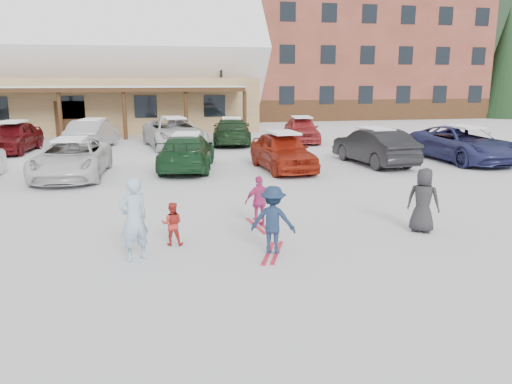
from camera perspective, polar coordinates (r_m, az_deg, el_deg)
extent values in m
plane|color=white|center=(10.60, -0.52, -6.53)|extent=(160.00, 160.00, 0.00)
cube|color=tan|center=(38.52, -22.39, 9.29)|extent=(28.00, 10.00, 3.60)
cube|color=#422814|center=(32.42, -24.57, 10.57)|extent=(25.20, 2.60, 0.25)
cube|color=white|center=(38.54, -22.88, 14.83)|extent=(29.12, 9.69, 9.69)
cube|color=brown|center=(51.12, 9.38, 15.40)|extent=(24.00, 14.00, 12.00)
cube|color=brown|center=(47.89, -8.86, 13.81)|extent=(7.00, 12.60, 9.00)
cube|color=#422814|center=(44.69, 12.32, 9.14)|extent=(24.00, 0.10, 1.80)
cylinder|color=black|center=(34.78, -3.97, 11.36)|extent=(0.16, 0.16, 5.34)
cube|color=black|center=(34.82, -4.04, 15.96)|extent=(0.50, 0.25, 0.25)
cylinder|color=black|center=(52.67, 26.12, 8.39)|extent=(0.60, 0.60, 1.32)
cone|color=black|center=(52.67, 26.73, 14.46)|extent=(4.84, 4.84, 9.90)
cylinder|color=black|center=(54.48, -3.16, 9.63)|extent=(0.60, 0.60, 1.08)
cone|color=black|center=(54.42, -3.22, 14.46)|extent=(3.96, 3.96, 8.10)
cylinder|color=black|center=(66.43, 21.56, 9.46)|extent=(0.60, 0.60, 1.38)
cone|color=black|center=(66.44, 21.99, 14.50)|extent=(5.06, 5.06, 10.35)
imported|color=#9DBED6|center=(10.01, -13.82, -3.05)|extent=(0.73, 0.66, 1.68)
imported|color=red|center=(10.87, -9.55, -3.59)|extent=(0.52, 0.43, 0.95)
imported|color=#182A47|center=(10.13, 1.95, -3.24)|extent=(1.05, 0.83, 1.42)
cube|color=red|center=(10.34, 1.92, -6.94)|extent=(0.70, 1.38, 0.03)
imported|color=#C7327A|center=(12.03, 0.41, -1.08)|extent=(0.76, 0.39, 1.25)
cube|color=red|center=(12.19, 0.40, -3.86)|extent=(0.37, 1.41, 0.03)
imported|color=#28282B|center=(12.20, 18.57, -0.90)|extent=(0.88, 0.85, 1.52)
imported|color=silver|center=(19.30, -20.31, 3.64)|extent=(2.55, 5.17, 1.41)
imported|color=#173D1F|center=(19.89, -7.88, 4.56)|extent=(2.77, 5.13, 1.41)
imported|color=#9C2110|center=(19.66, 3.06, 4.68)|extent=(2.09, 4.49, 1.49)
imported|color=black|center=(21.51, 13.34, 5.08)|extent=(2.14, 4.73, 1.50)
imported|color=navy|center=(23.51, 22.57, 5.08)|extent=(2.79, 5.56, 1.51)
imported|color=#5B0C10|center=(27.14, -25.96, 5.67)|extent=(2.23, 4.57, 1.50)
imported|color=#9B9BA0|center=(27.04, -18.13, 6.30)|extent=(2.35, 4.79, 1.51)
imported|color=silver|center=(26.47, -9.33, 6.71)|extent=(3.49, 6.00, 1.57)
imported|color=#183219|center=(27.55, -2.80, 6.95)|extent=(2.67, 5.17, 1.43)
imported|color=#AC2F30|center=(28.56, 5.24, 7.11)|extent=(2.22, 4.39, 1.43)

